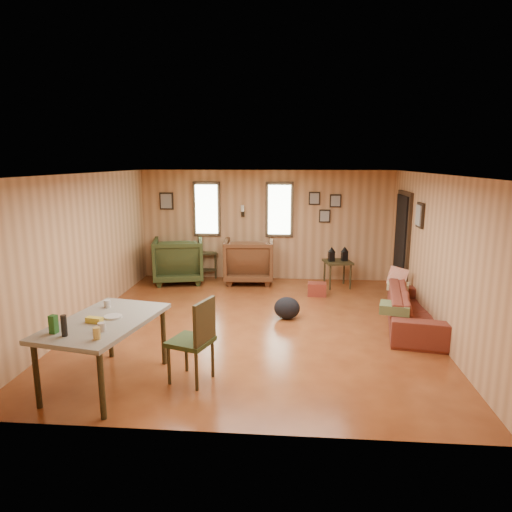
{
  "coord_description": "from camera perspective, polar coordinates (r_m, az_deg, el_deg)",
  "views": [
    {
      "loc": [
        0.61,
        -6.95,
        2.59
      ],
      "look_at": [
        0.0,
        0.4,
        1.05
      ],
      "focal_mm": 32.0,
      "sensor_mm": 36.0,
      "label": 1
    }
  ],
  "objects": [
    {
      "name": "cooler",
      "position": [
        9.02,
        7.63,
        -4.14
      ],
      "size": [
        0.37,
        0.28,
        0.26
      ],
      "rotation": [
        0.0,
        0.0,
        -0.06
      ],
      "color": "maroon",
      "rests_on": "ground"
    },
    {
      "name": "end_table",
      "position": [
        10.38,
        -6.6,
        -0.42
      ],
      "size": [
        0.71,
        0.68,
        0.73
      ],
      "rotation": [
        0.0,
        0.0,
        0.35
      ],
      "color": "#352E17",
      "rests_on": "ground"
    },
    {
      "name": "dining_table",
      "position": [
        5.6,
        -18.54,
        -8.31
      ],
      "size": [
        1.22,
        1.71,
        1.02
      ],
      "rotation": [
        0.0,
        0.0,
        -0.19
      ],
      "color": "gray",
      "rests_on": "ground"
    },
    {
      "name": "backpack",
      "position": [
        7.66,
        3.89,
        -6.51
      ],
      "size": [
        0.44,
        0.34,
        0.37
      ],
      "rotation": [
        0.0,
        0.0,
        0.04
      ],
      "color": "black",
      "rests_on": "ground"
    },
    {
      "name": "side_table",
      "position": [
        9.61,
        10.19,
        -0.45
      ],
      "size": [
        0.63,
        0.63,
        0.86
      ],
      "rotation": [
        0.0,
        0.0,
        0.21
      ],
      "color": "#352E17",
      "rests_on": "ground"
    },
    {
      "name": "room",
      "position": [
        7.37,
        1.23,
        0.96
      ],
      "size": [
        5.54,
        6.04,
        2.44
      ],
      "color": "brown",
      "rests_on": "ground"
    },
    {
      "name": "recliner_brown",
      "position": [
        9.87,
        -0.88,
        -0.25
      ],
      "size": [
        1.08,
        1.02,
        1.06
      ],
      "primitive_type": "imported",
      "rotation": [
        0.0,
        0.0,
        3.2
      ],
      "color": "#502D18",
      "rests_on": "ground"
    },
    {
      "name": "sofa_pillows",
      "position": [
        7.68,
        17.14,
        -4.5
      ],
      "size": [
        0.81,
        1.84,
        0.37
      ],
      "rotation": [
        0.0,
        0.0,
        -0.25
      ],
      "color": "#4E5932",
      "rests_on": "sofa"
    },
    {
      "name": "dining_chair",
      "position": [
        5.47,
        -7.5,
        -9.91
      ],
      "size": [
        0.59,
        0.59,
        1.03
      ],
      "rotation": [
        0.0,
        0.0,
        -0.34
      ],
      "color": "#293317",
      "rests_on": "ground"
    },
    {
      "name": "sofa",
      "position": [
        7.63,
        19.38,
        -5.59
      ],
      "size": [
        0.94,
        2.11,
        0.8
      ],
      "primitive_type": "imported",
      "rotation": [
        0.0,
        0.0,
        1.4
      ],
      "color": "maroon",
      "rests_on": "ground"
    },
    {
      "name": "recliner_green",
      "position": [
        10.01,
        -9.67,
        -0.23
      ],
      "size": [
        1.22,
        1.17,
        1.07
      ],
      "primitive_type": "imported",
      "rotation": [
        0.0,
        0.0,
        -2.92
      ],
      "color": "#293317",
      "rests_on": "ground"
    }
  ]
}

